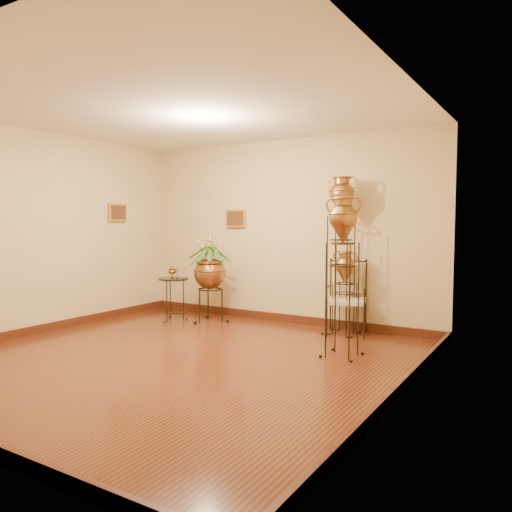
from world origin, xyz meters
The scene contains 8 objects.
ground centered at (0.00, 0.00, 0.00)m, with size 5.00×5.00×0.00m, color maroon.
room_shell centered at (-0.01, 0.01, 1.73)m, with size 5.02×5.02×2.81m.
amphora_tall centered at (1.10, 2.15, 1.12)m, with size 0.48×0.48×2.19m.
amphora_mid centered at (1.55, 1.07, 0.94)m, with size 0.43×0.43×1.86m.
amphora_short centered at (1.16, 2.15, 0.58)m, with size 0.37×0.37×1.17m.
planter_urn centered at (-0.97, 1.91, 0.82)m, with size 0.91×0.91×1.46m.
armchair centered at (1.19, 2.15, 0.51)m, with size 0.70×0.67×1.01m.
side_table centered at (-1.49, 1.67, 0.35)m, with size 0.50×0.50×0.84m.
Camera 1 is at (3.66, -4.28, 1.56)m, focal length 35.00 mm.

